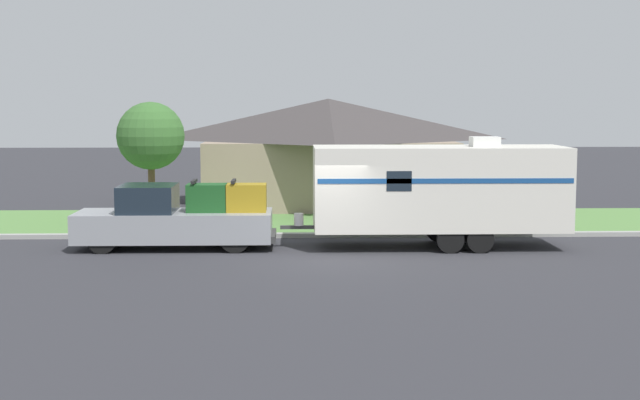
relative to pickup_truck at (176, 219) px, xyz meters
The scene contains 8 objects.
ground_plane 4.66m from the pickup_truck, 22.85° to the right, with size 120.00×120.00×0.00m, color #2D2D33.
curb_strip 4.72m from the pickup_truck, 25.08° to the left, with size 80.00×0.30×0.14m.
lawn_strip 7.08m from the pickup_truck, 53.14° to the left, with size 80.00×7.00×0.03m.
house_across_street 12.70m from the pickup_truck, 67.24° to the left, with size 10.70×8.59×4.38m.
pickup_truck is the anchor object (origin of this frame).
travel_trailer 7.71m from the pickup_truck, ahead, with size 8.29×2.43×3.23m.
mailbox 3.54m from the pickup_truck, 123.48° to the left, with size 0.48×0.20×1.40m.
tree_in_yard 6.06m from the pickup_truck, 105.92° to the left, with size 2.36×2.36×4.25m.
Camera 1 is at (-0.81, -23.93, 4.23)m, focal length 50.00 mm.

